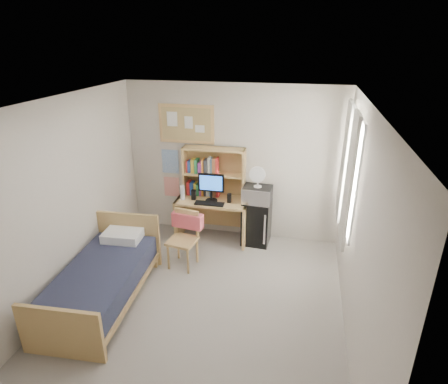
% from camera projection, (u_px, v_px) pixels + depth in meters
% --- Properties ---
extents(floor, '(3.60, 4.20, 0.02)m').
position_uv_depth(floor, '(200.00, 308.00, 4.85)').
color(floor, gray).
rests_on(floor, ground).
extents(ceiling, '(3.60, 4.20, 0.02)m').
position_uv_depth(ceiling, '(194.00, 104.00, 3.85)').
color(ceiling, white).
rests_on(ceiling, wall_back).
extents(wall_back, '(3.60, 0.04, 2.60)m').
position_uv_depth(wall_back, '(233.00, 163.00, 6.24)').
color(wall_back, beige).
rests_on(wall_back, floor).
extents(wall_front, '(3.60, 0.04, 2.60)m').
position_uv_depth(wall_front, '(107.00, 357.00, 2.45)').
color(wall_front, beige).
rests_on(wall_front, floor).
extents(wall_left, '(0.04, 4.20, 2.60)m').
position_uv_depth(wall_left, '(60.00, 204.00, 4.71)').
color(wall_left, beige).
rests_on(wall_left, floor).
extents(wall_right, '(0.04, 4.20, 2.60)m').
position_uv_depth(wall_right, '(360.00, 234.00, 3.98)').
color(wall_right, beige).
rests_on(wall_right, floor).
extents(window_unit, '(0.10, 1.40, 1.70)m').
position_uv_depth(window_unit, '(349.00, 171.00, 4.96)').
color(window_unit, white).
rests_on(window_unit, wall_right).
extents(curtain_left, '(0.04, 0.55, 1.70)m').
position_uv_depth(curtain_left, '(349.00, 181.00, 4.60)').
color(curtain_left, beige).
rests_on(curtain_left, wall_right).
extents(curtain_right, '(0.04, 0.55, 1.70)m').
position_uv_depth(curtain_right, '(344.00, 162.00, 5.33)').
color(curtain_right, beige).
rests_on(curtain_right, wall_right).
extents(bulletin_board, '(0.94, 0.03, 0.64)m').
position_uv_depth(bulletin_board, '(186.00, 124.00, 6.14)').
color(bulletin_board, tan).
rests_on(bulletin_board, wall_back).
extents(poster_wave, '(0.30, 0.01, 0.42)m').
position_uv_depth(poster_wave, '(170.00, 161.00, 6.47)').
color(poster_wave, '#2A61A9').
rests_on(poster_wave, wall_back).
extents(poster_japan, '(0.28, 0.01, 0.36)m').
position_uv_depth(poster_japan, '(172.00, 187.00, 6.65)').
color(poster_japan, red).
rests_on(poster_japan, wall_back).
extents(desk, '(1.20, 0.62, 0.74)m').
position_uv_depth(desk, '(213.00, 219.00, 6.36)').
color(desk, tan).
rests_on(desk, floor).
extents(desk_chair, '(0.50, 0.50, 0.88)m').
position_uv_depth(desk_chair, '(182.00, 240.00, 5.57)').
color(desk_chair, tan).
rests_on(desk_chair, floor).
extents(mini_fridge, '(0.47, 0.47, 0.75)m').
position_uv_depth(mini_fridge, '(257.00, 222.00, 6.26)').
color(mini_fridge, black).
rests_on(mini_fridge, floor).
extents(bed, '(1.04, 1.91, 0.51)m').
position_uv_depth(bed, '(102.00, 285.00, 4.87)').
color(bed, '#1C1F33').
rests_on(bed, floor).
extents(hutch, '(1.03, 0.28, 0.84)m').
position_uv_depth(hutch, '(214.00, 173.00, 6.19)').
color(hutch, tan).
rests_on(hutch, desk).
extents(monitor, '(0.42, 0.04, 0.45)m').
position_uv_depth(monitor, '(211.00, 188.00, 6.08)').
color(monitor, black).
rests_on(monitor, desk).
extents(keyboard, '(0.48, 0.16, 0.02)m').
position_uv_depth(keyboard, '(209.00, 204.00, 6.03)').
color(keyboard, black).
rests_on(keyboard, desk).
extents(speaker_left, '(0.07, 0.07, 0.17)m').
position_uv_depth(speaker_left, '(194.00, 195.00, 6.19)').
color(speaker_left, black).
rests_on(speaker_left, desk).
extents(speaker_right, '(0.06, 0.06, 0.15)m').
position_uv_depth(speaker_right, '(229.00, 198.00, 6.08)').
color(speaker_right, black).
rests_on(speaker_right, desk).
extents(water_bottle, '(0.07, 0.07, 0.25)m').
position_uv_depth(water_bottle, '(182.00, 193.00, 6.17)').
color(water_bottle, white).
rests_on(water_bottle, desk).
extents(hoodie, '(0.50, 0.21, 0.23)m').
position_uv_depth(hoodie, '(188.00, 220.00, 5.65)').
color(hoodie, '#EE5A64').
rests_on(hoodie, desk_chair).
extents(microwave, '(0.47, 0.37, 0.26)m').
position_uv_depth(microwave, '(257.00, 194.00, 6.05)').
color(microwave, silver).
rests_on(microwave, mini_fridge).
extents(desk_fan, '(0.27, 0.27, 0.32)m').
position_uv_depth(desk_fan, '(258.00, 178.00, 5.94)').
color(desk_fan, white).
rests_on(desk_fan, microwave).
extents(pillow, '(0.56, 0.41, 0.13)m').
position_uv_depth(pillow, '(123.00, 236.00, 5.43)').
color(pillow, white).
rests_on(pillow, bed).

